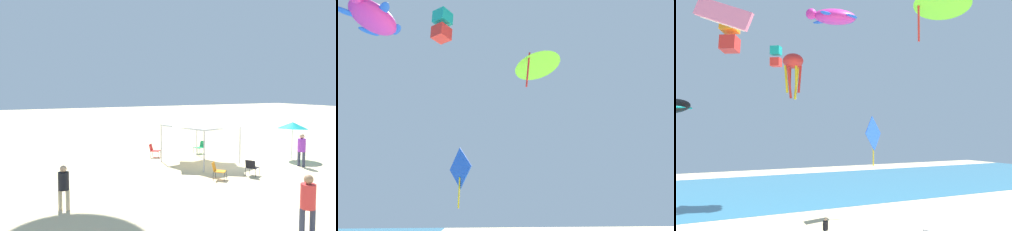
# 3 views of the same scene
# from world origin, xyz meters

# --- Properties ---
(ocean_strip) EXTENTS (120.00, 29.87, 0.02)m
(ocean_strip) POSITION_xyz_m (0.00, 35.62, 0.01)
(ocean_strip) COLOR teal
(ocean_strip) RESTS_ON ground
(canopy_tent) EXTENTS (4.15, 3.82, 2.75)m
(canopy_tent) POSITION_xyz_m (2.02, 2.43, 2.42)
(canopy_tent) COLOR #B7B7BC
(canopy_tent) RESTS_ON ground
(person_watching_sky) EXTENTS (0.38, 0.38, 1.61)m
(person_watching_sky) POSITION_xyz_m (-2.57, 11.01, 0.95)
(person_watching_sky) COLOR #C6B28C
(person_watching_sky) RESTS_ON ground
(kite_box_teal) EXTENTS (1.10, 1.10, 1.65)m
(kite_box_teal) POSITION_xyz_m (-4.41, 16.76, 13.75)
(kite_box_teal) COLOR teal
(kite_diamond_blue) EXTENTS (2.65, 1.72, 4.44)m
(kite_diamond_blue) POSITION_xyz_m (4.30, 15.75, 7.25)
(kite_diamond_blue) COLOR blue
(kite_parafoil_pink) EXTENTS (2.74, 2.49, 2.09)m
(kite_parafoil_pink) POSITION_xyz_m (-10.41, 6.74, 13.73)
(kite_parafoil_pink) COLOR pink
(kite_octopus_red) EXTENTS (2.20, 2.20, 4.90)m
(kite_octopus_red) POSITION_xyz_m (0.20, 25.40, 14.86)
(kite_octopus_red) COLOR red
(kite_box_orange) EXTENTS (2.16, 2.21, 3.35)m
(kite_box_orange) POSITION_xyz_m (-6.98, 22.70, 16.59)
(kite_box_orange) COLOR orange
(kite_turtle_magenta) EXTENTS (5.84, 5.32, 2.33)m
(kite_turtle_magenta) POSITION_xyz_m (4.25, 23.74, 20.04)
(kite_turtle_magenta) COLOR #E02D9E
(kite_delta_lime) EXTENTS (6.30, 6.31, 4.14)m
(kite_delta_lime) POSITION_xyz_m (6.50, 9.08, 17.82)
(kite_delta_lime) COLOR #66D82D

